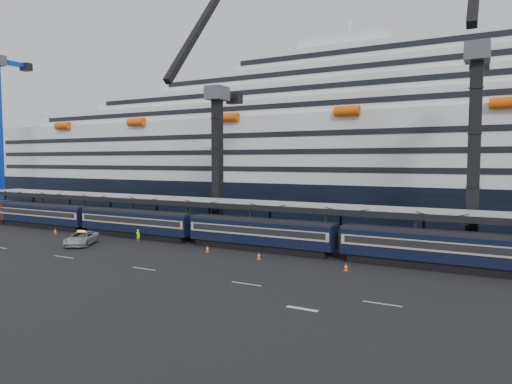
% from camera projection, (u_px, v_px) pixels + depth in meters
% --- Properties ---
extents(ground, '(260.00, 260.00, 0.00)m').
position_uv_depth(ground, '(286.00, 277.00, 43.29)').
color(ground, black).
rests_on(ground, ground).
extents(lane_markings, '(111.00, 4.27, 0.02)m').
position_uv_depth(lane_markings, '(354.00, 305.00, 34.85)').
color(lane_markings, beige).
rests_on(lane_markings, ground).
extents(train, '(133.05, 3.00, 4.05)m').
position_uv_depth(train, '(285.00, 235.00, 54.12)').
color(train, black).
rests_on(train, ground).
extents(canopy, '(130.00, 6.25, 5.53)m').
position_uv_depth(canopy, '(334.00, 208.00, 55.23)').
color(canopy, '#92949A').
rests_on(canopy, ground).
extents(cruise_ship, '(214.09, 28.84, 34.00)m').
position_uv_depth(cruise_ship, '(385.00, 153.00, 83.36)').
color(cruise_ship, black).
rests_on(cruise_ship, ground).
extents(crane_dark_near, '(4.50, 17.75, 35.08)m').
position_uv_depth(crane_dark_near, '(216.00, 154.00, 68.24)').
color(crane_dark_near, '#484A4F').
rests_on(crane_dark_near, ground).
extents(crane_dark_mid, '(4.50, 18.24, 39.64)m').
position_uv_depth(crane_dark_mid, '(474.00, 139.00, 50.74)').
color(crane_dark_mid, '#484A4F').
rests_on(crane_dark_mid, ground).
extents(pickup_truck, '(5.54, 6.95, 1.76)m').
position_uv_depth(pickup_truck, '(81.00, 238.00, 59.32)').
color(pickup_truck, '#9D9FA4').
rests_on(pickup_truck, ground).
extents(worker, '(0.64, 0.44, 1.69)m').
position_uv_depth(worker, '(138.00, 235.00, 61.81)').
color(worker, '#DDFF0D').
rests_on(worker, ground).
extents(traffic_cone_b, '(0.42, 0.42, 0.85)m').
position_uv_depth(traffic_cone_b, '(55.00, 231.00, 68.44)').
color(traffic_cone_b, '#FF5708').
rests_on(traffic_cone_b, ground).
extents(traffic_cone_c, '(0.42, 0.42, 0.85)m').
position_uv_depth(traffic_cone_c, '(207.00, 249.00, 54.75)').
color(traffic_cone_c, '#FF5708').
rests_on(traffic_cone_c, ground).
extents(traffic_cone_d, '(0.43, 0.43, 0.85)m').
position_uv_depth(traffic_cone_d, '(259.00, 256.00, 50.69)').
color(traffic_cone_d, '#FF5708').
rests_on(traffic_cone_d, ground).
extents(traffic_cone_e, '(0.39, 0.39, 0.79)m').
position_uv_depth(traffic_cone_e, '(346.00, 267.00, 45.56)').
color(traffic_cone_e, '#FF5708').
rests_on(traffic_cone_e, ground).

